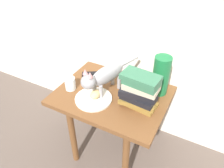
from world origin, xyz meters
name	(u,v)px	position (x,y,z in m)	size (l,w,h in m)	color
ground_plane	(112,149)	(0.00, 0.00, 0.00)	(6.00, 6.00, 0.00)	brown
side_table	(112,104)	(0.00, 0.00, 0.49)	(0.72, 0.55, 0.58)	brown
plate	(94,99)	(-0.08, -0.10, 0.58)	(0.23, 0.23, 0.01)	silver
bread_roll	(95,94)	(-0.07, -0.09, 0.62)	(0.08, 0.06, 0.05)	#E0BC7A
cat	(104,76)	(-0.05, -0.01, 0.71)	(0.19, 0.46, 0.23)	#99999E
book_stack	(140,91)	(0.19, -0.02, 0.69)	(0.23, 0.15, 0.22)	olive
green_vase	(161,75)	(0.26, 0.16, 0.71)	(0.11, 0.11, 0.26)	#196B38
candle_jar	(70,84)	(-0.27, -0.08, 0.62)	(0.07, 0.07, 0.08)	silver
tv_remote	(93,74)	(-0.22, 0.12, 0.59)	(0.15, 0.04, 0.02)	black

